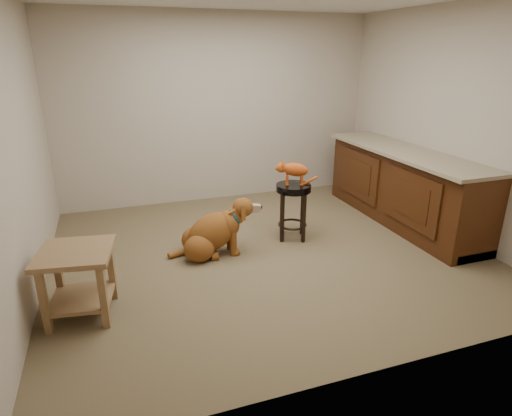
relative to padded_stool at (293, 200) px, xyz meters
name	(u,v)px	position (x,y,z in m)	size (l,w,h in m)	color
floor	(267,252)	(-0.42, -0.27, -0.46)	(4.50, 4.00, 0.01)	brown
room_shell	(268,95)	(-0.42, -0.27, 1.21)	(4.54, 4.04, 2.62)	#B0A18E
cabinet_run	(403,189)	(1.53, 0.03, -0.02)	(0.70, 2.56, 0.94)	#44210C
padded_stool	(293,200)	(0.00, 0.00, 0.00)	(0.44, 0.44, 0.65)	black
wood_stool	(358,177)	(1.43, 0.91, -0.11)	(0.41, 0.41, 0.69)	brown
side_table	(78,273)	(-2.28, -0.88, -0.08)	(0.65, 0.65, 0.59)	olive
golden_retriever	(213,233)	(-0.98, -0.13, -0.22)	(1.04, 0.53, 0.66)	brown
tabby_kitten	(293,170)	(-0.01, 0.01, 0.36)	(0.49, 0.24, 0.31)	#A73E10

